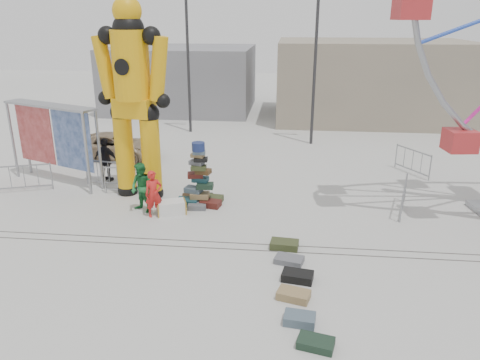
# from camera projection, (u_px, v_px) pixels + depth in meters

# --- Properties ---
(ground) EXTENTS (90.00, 90.00, 0.00)m
(ground) POSITION_uv_depth(u_px,v_px,m) (221.00, 259.00, 13.27)
(ground) COLOR #9E9E99
(ground) RESTS_ON ground
(track_line_near) EXTENTS (40.00, 0.04, 0.01)m
(track_line_near) POSITION_uv_depth(u_px,v_px,m) (224.00, 249.00, 13.83)
(track_line_near) COLOR #47443F
(track_line_near) RESTS_ON ground
(track_line_far) EXTENTS (40.00, 0.04, 0.01)m
(track_line_far) POSITION_uv_depth(u_px,v_px,m) (226.00, 242.00, 14.21)
(track_line_far) COLOR #47443F
(track_line_far) RESTS_ON ground
(building_right) EXTENTS (12.00, 8.00, 5.00)m
(building_right) POSITION_uv_depth(u_px,v_px,m) (371.00, 80.00, 30.49)
(building_right) COLOR gray
(building_right) RESTS_ON ground
(building_left) EXTENTS (10.00, 8.00, 4.40)m
(building_left) POSITION_uv_depth(u_px,v_px,m) (182.00, 78.00, 33.76)
(building_left) COLOR gray
(building_left) RESTS_ON ground
(lamp_post_right) EXTENTS (1.41, 0.25, 8.00)m
(lamp_post_right) POSITION_uv_depth(u_px,v_px,m) (317.00, 58.00, 23.65)
(lamp_post_right) COLOR #2D2D30
(lamp_post_right) RESTS_ON ground
(lamp_post_left) EXTENTS (1.41, 0.25, 8.00)m
(lamp_post_left) POSITION_uv_depth(u_px,v_px,m) (190.00, 54.00, 26.22)
(lamp_post_left) COLOR #2D2D30
(lamp_post_left) RESTS_ON ground
(suitcase_tower) EXTENTS (1.63, 1.46, 2.33)m
(suitcase_tower) POSITION_uv_depth(u_px,v_px,m) (200.00, 187.00, 16.91)
(suitcase_tower) COLOR #1B4752
(suitcase_tower) RESTS_ON ground
(crash_test_dummy) EXTENTS (2.95, 1.29, 7.39)m
(crash_test_dummy) POSITION_uv_depth(u_px,v_px,m) (133.00, 93.00, 16.67)
(crash_test_dummy) COLOR black
(crash_test_dummy) RESTS_ON ground
(banner_scaffold) EXTENTS (4.42, 2.43, 3.24)m
(banner_scaffold) POSITION_uv_depth(u_px,v_px,m) (52.00, 125.00, 18.50)
(banner_scaffold) COLOR gray
(banner_scaffold) RESTS_ON ground
(steamer_trunk) EXTENTS (1.12, 0.88, 0.46)m
(steamer_trunk) POSITION_uv_depth(u_px,v_px,m) (171.00, 207.00, 16.22)
(steamer_trunk) COLOR silver
(steamer_trunk) RESTS_ON ground
(row_case_0) EXTENTS (0.87, 0.59, 0.22)m
(row_case_0) POSITION_uv_depth(u_px,v_px,m) (284.00, 245.00, 13.85)
(row_case_0) COLOR #394120
(row_case_0) RESTS_ON ground
(row_case_1) EXTENTS (0.88, 0.68, 0.17)m
(row_case_1) POSITION_uv_depth(u_px,v_px,m) (289.00, 260.00, 13.04)
(row_case_1) COLOR slate
(row_case_1) RESTS_ON ground
(row_case_2) EXTENTS (0.87, 0.62, 0.23)m
(row_case_2) POSITION_uv_depth(u_px,v_px,m) (298.00, 276.00, 12.17)
(row_case_2) COLOR black
(row_case_2) RESTS_ON ground
(row_case_3) EXTENTS (0.88, 0.67, 0.21)m
(row_case_3) POSITION_uv_depth(u_px,v_px,m) (294.00, 295.00, 11.37)
(row_case_3) COLOR #96794C
(row_case_3) RESTS_ON ground
(row_case_4) EXTENTS (0.75, 0.55, 0.22)m
(row_case_4) POSITION_uv_depth(u_px,v_px,m) (300.00, 319.00, 10.46)
(row_case_4) COLOR #4C5F6D
(row_case_4) RESTS_ON ground
(row_case_5) EXTENTS (0.84, 0.63, 0.18)m
(row_case_5) POSITION_uv_depth(u_px,v_px,m) (316.00, 343.00, 9.72)
(row_case_5) COLOR #1B3122
(row_case_5) RESTS_ON ground
(barricade_dummy_a) EXTENTS (1.92, 0.75, 1.10)m
(barricade_dummy_a) POSITION_uv_depth(u_px,v_px,m) (24.00, 178.00, 18.17)
(barricade_dummy_a) COLOR gray
(barricade_dummy_a) RESTS_ON ground
(barricade_dummy_b) EXTENTS (1.99, 0.40, 1.10)m
(barricade_dummy_b) POSITION_uv_depth(u_px,v_px,m) (109.00, 174.00, 18.65)
(barricade_dummy_b) COLOR gray
(barricade_dummy_b) RESTS_ON ground
(barricade_dummy_c) EXTENTS (2.00, 0.18, 1.10)m
(barricade_dummy_c) POSITION_uv_depth(u_px,v_px,m) (130.00, 180.00, 17.91)
(barricade_dummy_c) COLOR gray
(barricade_dummy_c) RESTS_ON ground
(barricade_wheel_front) EXTENTS (0.65, 1.95, 1.10)m
(barricade_wheel_front) POSITION_uv_depth(u_px,v_px,m) (404.00, 197.00, 16.29)
(barricade_wheel_front) COLOR gray
(barricade_wheel_front) RESTS_ON ground
(barricade_wheel_back) EXTENTS (1.11, 1.77, 1.10)m
(barricade_wheel_back) POSITION_uv_depth(u_px,v_px,m) (412.00, 162.00, 20.20)
(barricade_wheel_back) COLOR gray
(barricade_wheel_back) RESTS_ON ground
(pedestrian_red) EXTENTS (0.71, 0.63, 1.63)m
(pedestrian_red) POSITION_uv_depth(u_px,v_px,m) (154.00, 194.00, 15.83)
(pedestrian_red) COLOR red
(pedestrian_red) RESTS_ON ground
(pedestrian_green) EXTENTS (1.07, 1.01, 1.76)m
(pedestrian_green) POSITION_uv_depth(u_px,v_px,m) (142.00, 188.00, 16.18)
(pedestrian_green) COLOR #1B6D31
(pedestrian_green) RESTS_ON ground
(pedestrian_black) EXTENTS (1.13, 0.66, 1.81)m
(pedestrian_black) POSITION_uv_depth(u_px,v_px,m) (106.00, 160.00, 19.20)
(pedestrian_black) COLOR black
(pedestrian_black) RESTS_ON ground
(parked_suv) EXTENTS (4.48, 2.37, 1.20)m
(parked_suv) POSITION_uv_depth(u_px,v_px,m) (115.00, 146.00, 22.41)
(parked_suv) COLOR #917B5D
(parked_suv) RESTS_ON ground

